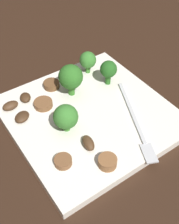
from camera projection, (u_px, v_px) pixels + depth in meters
name	position (u px, v px, depth m)	size (l,w,h in m)	color
ground_plane	(90.00, 118.00, 0.49)	(1.40, 1.40, 0.00)	black
plate	(90.00, 115.00, 0.49)	(0.26, 0.26, 0.01)	white
fork	(137.00, 125.00, 0.46)	(0.17, 0.08, 0.00)	silver
broccoli_floret_0	(66.00, 117.00, 0.43)	(0.04, 0.04, 0.05)	#408630
broccoli_floret_1	(69.00, 78.00, 0.49)	(0.04, 0.04, 0.06)	#347525
broccoli_floret_2	(108.00, 70.00, 0.51)	(0.03, 0.03, 0.05)	#296420
broccoli_floret_3	(88.00, 60.00, 0.54)	(0.03, 0.03, 0.04)	#408630
sausage_slice_0	(63.00, 161.00, 0.40)	(0.03, 0.03, 0.01)	brown
sausage_slice_1	(107.00, 162.00, 0.40)	(0.03, 0.03, 0.01)	brown
sausage_slice_2	(43.00, 104.00, 0.49)	(0.03, 0.03, 0.01)	brown
sausage_slice_3	(51.00, 85.00, 0.52)	(0.03, 0.03, 0.01)	brown
mushroom_0	(88.00, 143.00, 0.42)	(0.03, 0.02, 0.01)	#4C331E
mushroom_1	(22.00, 117.00, 0.46)	(0.03, 0.02, 0.01)	#422B19
mushroom_2	(25.00, 97.00, 0.50)	(0.02, 0.02, 0.01)	#422B19
mushroom_3	(10.00, 106.00, 0.48)	(0.03, 0.02, 0.01)	#4C331E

